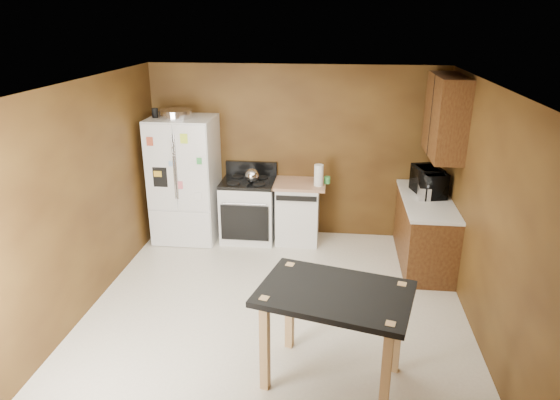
% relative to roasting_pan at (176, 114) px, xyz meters
% --- Properties ---
extents(floor, '(4.50, 4.50, 0.00)m').
position_rel_roasting_pan_xyz_m(floor, '(1.61, -1.84, -1.86)').
color(floor, white).
rests_on(floor, ground).
extents(ceiling, '(4.50, 4.50, 0.00)m').
position_rel_roasting_pan_xyz_m(ceiling, '(1.61, -1.84, 0.64)').
color(ceiling, white).
rests_on(ceiling, ground).
extents(wall_back, '(4.20, 0.00, 4.20)m').
position_rel_roasting_pan_xyz_m(wall_back, '(1.61, 0.41, -0.61)').
color(wall_back, brown).
rests_on(wall_back, ground).
extents(wall_front, '(4.20, 0.00, 4.20)m').
position_rel_roasting_pan_xyz_m(wall_front, '(1.61, -4.09, -0.61)').
color(wall_front, brown).
rests_on(wall_front, ground).
extents(wall_left, '(0.00, 4.50, 4.50)m').
position_rel_roasting_pan_xyz_m(wall_left, '(-0.49, -1.84, -0.61)').
color(wall_left, brown).
rests_on(wall_left, ground).
extents(wall_right, '(0.00, 4.50, 4.50)m').
position_rel_roasting_pan_xyz_m(wall_right, '(3.71, -1.84, -0.61)').
color(wall_right, brown).
rests_on(wall_right, ground).
extents(roasting_pan, '(0.45, 0.45, 0.11)m').
position_rel_roasting_pan_xyz_m(roasting_pan, '(0.00, 0.00, 0.00)').
color(roasting_pan, silver).
rests_on(roasting_pan, refrigerator).
extents(pen_cup, '(0.09, 0.09, 0.13)m').
position_rel_roasting_pan_xyz_m(pen_cup, '(-0.29, -0.01, 0.01)').
color(pen_cup, black).
rests_on(pen_cup, refrigerator).
extents(kettle, '(0.20, 0.20, 0.20)m').
position_rel_roasting_pan_xyz_m(kettle, '(1.04, 0.01, -0.86)').
color(kettle, silver).
rests_on(kettle, gas_range).
extents(paper_towel, '(0.16, 0.16, 0.30)m').
position_rel_roasting_pan_xyz_m(paper_towel, '(1.98, 0.02, -0.82)').
color(paper_towel, white).
rests_on(paper_towel, dishwasher).
extents(green_canister, '(0.10, 0.10, 0.10)m').
position_rel_roasting_pan_xyz_m(green_canister, '(2.10, 0.13, -0.92)').
color(green_canister, '#45B553').
rests_on(green_canister, dishwasher).
extents(toaster, '(0.15, 0.23, 0.17)m').
position_rel_roasting_pan_xyz_m(toaster, '(3.36, -0.38, -0.87)').
color(toaster, silver).
rests_on(toaster, right_cabinets).
extents(microwave, '(0.51, 0.65, 0.32)m').
position_rel_roasting_pan_xyz_m(microwave, '(3.43, -0.19, -0.80)').
color(microwave, black).
rests_on(microwave, right_cabinets).
extents(refrigerator, '(0.90, 0.80, 1.80)m').
position_rel_roasting_pan_xyz_m(refrigerator, '(0.06, 0.03, -0.96)').
color(refrigerator, white).
rests_on(refrigerator, ground).
extents(gas_range, '(0.76, 0.68, 1.10)m').
position_rel_roasting_pan_xyz_m(gas_range, '(0.97, 0.09, -1.39)').
color(gas_range, white).
rests_on(gas_range, ground).
extents(dishwasher, '(0.78, 0.63, 0.89)m').
position_rel_roasting_pan_xyz_m(dishwasher, '(1.69, 0.11, -1.40)').
color(dishwasher, white).
rests_on(dishwasher, ground).
extents(right_cabinets, '(0.63, 1.58, 2.45)m').
position_rel_roasting_pan_xyz_m(right_cabinets, '(3.45, -0.35, -0.95)').
color(right_cabinets, brown).
rests_on(right_cabinets, ground).
extents(island, '(1.45, 1.14, 0.92)m').
position_rel_roasting_pan_xyz_m(island, '(2.25, -2.86, -1.08)').
color(island, black).
rests_on(island, ground).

